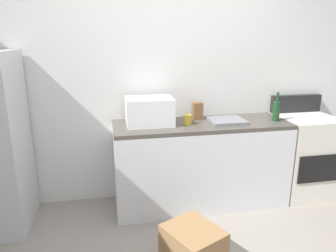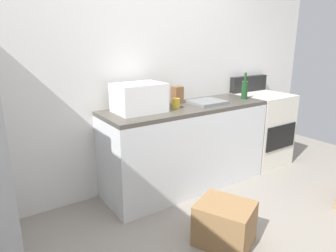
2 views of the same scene
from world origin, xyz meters
name	(u,v)px [view 1 (image 1 of 2)]	position (x,y,z in m)	size (l,w,h in m)	color
wall_back	(167,80)	(0.00, 1.55, 1.30)	(5.00, 0.10, 2.60)	silver
kitchen_counter	(201,164)	(0.30, 1.20, 0.45)	(1.80, 0.60, 0.90)	silver
stove_oven	(303,154)	(1.52, 1.21, 0.47)	(0.60, 0.61, 1.10)	silver
microwave	(149,111)	(-0.23, 1.24, 1.04)	(0.46, 0.34, 0.27)	white
sink_basin	(227,121)	(0.56, 1.18, 0.92)	(0.36, 0.32, 0.03)	slate
wine_bottle	(276,110)	(1.09, 1.13, 1.01)	(0.07, 0.07, 0.30)	#193F1E
coffee_mug	(187,120)	(0.14, 1.16, 0.95)	(0.08, 0.08, 0.10)	gold
knife_block	(197,111)	(0.30, 1.36, 0.99)	(0.10, 0.10, 0.18)	brown
cardboard_box_medium	(193,248)	(-0.05, 0.23, 0.17)	(0.36, 0.42, 0.34)	olive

